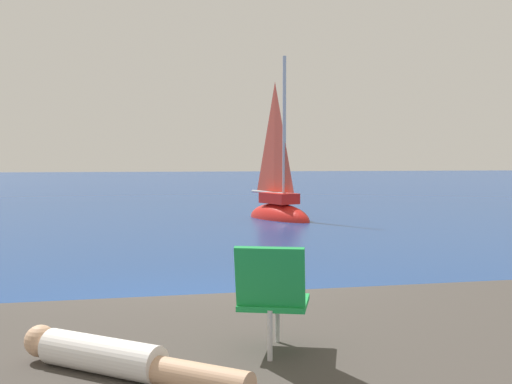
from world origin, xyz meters
TOP-DOWN VIEW (x-y plane):
  - ground_plane at (0.00, 0.00)m, footprint 160.00×160.00m
  - shore_ledge at (0.68, -3.43)m, footprint 7.82×3.89m
  - boulder_seaward at (-1.11, -1.19)m, footprint 1.41×1.51m
  - boulder_inland at (-1.08, -1.66)m, footprint 0.92×0.91m
  - sailboat_near at (3.71, 11.86)m, footprint 2.04×3.06m
  - person_sunbather at (-0.77, -4.17)m, footprint 1.45×1.21m
  - beach_chair at (0.30, -3.88)m, footprint 0.64×0.72m

SIDE VIEW (x-z plane):
  - ground_plane at x=0.00m, z-range 0.00..0.00m
  - boulder_seaward at x=-1.11m, z-range -0.44..0.44m
  - boulder_inland at x=-1.08m, z-range -0.22..0.22m
  - shore_ledge at x=0.68m, z-range 0.00..0.54m
  - sailboat_near at x=3.71m, z-range -2.46..3.06m
  - person_sunbather at x=-0.77m, z-range 0.53..0.78m
  - beach_chair at x=0.30m, z-range 0.59..1.38m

